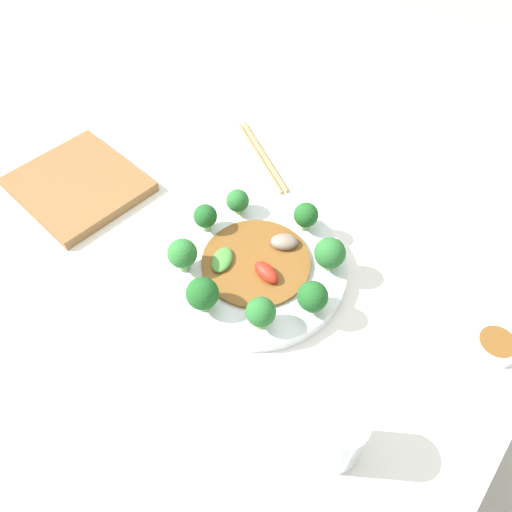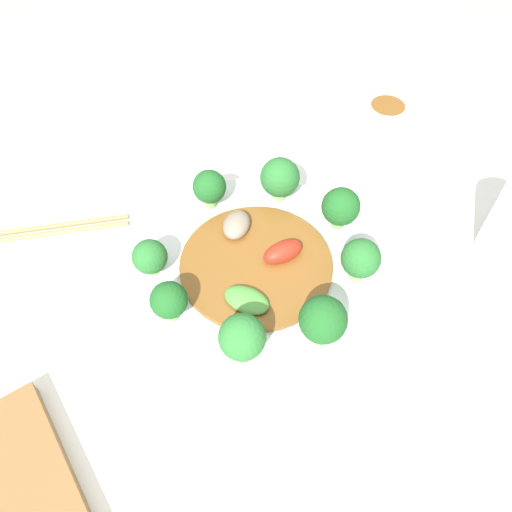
% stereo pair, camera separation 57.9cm
% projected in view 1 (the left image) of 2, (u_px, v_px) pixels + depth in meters
% --- Properties ---
extents(ground_plane, '(8.00, 8.00, 0.00)m').
position_uv_depth(ground_plane, '(250.00, 411.00, 1.48)').
color(ground_plane, '#B7B2A8').
extents(table, '(0.98, 0.71, 0.76)m').
position_uv_depth(table, '(248.00, 351.00, 1.18)').
color(table, silver).
rests_on(table, ground_plane).
extents(plate, '(0.30, 0.30, 0.02)m').
position_uv_depth(plate, '(256.00, 268.00, 0.84)').
color(plate, silver).
rests_on(plate, table).
extents(broccoli_southwest, '(0.05, 0.05, 0.06)m').
position_uv_depth(broccoli_southwest, '(330.00, 253.00, 0.80)').
color(broccoli_southwest, '#89B76B').
rests_on(broccoli_southwest, plate).
extents(broccoli_northeast, '(0.05, 0.05, 0.06)m').
position_uv_depth(broccoli_northeast, '(182.00, 254.00, 0.79)').
color(broccoli_northeast, '#70A356').
rests_on(broccoli_northeast, plate).
extents(broccoli_east, '(0.04, 0.04, 0.05)m').
position_uv_depth(broccoli_east, '(205.00, 216.00, 0.85)').
color(broccoli_east, '#89B76B').
rests_on(broccoli_east, plate).
extents(broccoli_south, '(0.04, 0.04, 0.06)m').
position_uv_depth(broccoli_south, '(306.00, 215.00, 0.85)').
color(broccoli_south, '#7AAD5B').
rests_on(broccoli_south, plate).
extents(broccoli_west, '(0.05, 0.05, 0.06)m').
position_uv_depth(broccoli_west, '(313.00, 297.00, 0.75)').
color(broccoli_west, '#70A356').
rests_on(broccoli_west, plate).
extents(broccoli_north, '(0.05, 0.05, 0.06)m').
position_uv_depth(broccoli_north, '(202.00, 294.00, 0.75)').
color(broccoli_north, '#7AAD5B').
rests_on(broccoli_north, plate).
extents(broccoli_southeast, '(0.04, 0.04, 0.05)m').
position_uv_depth(broccoli_southeast, '(238.00, 201.00, 0.88)').
color(broccoli_southeast, '#89B76B').
rests_on(broccoli_southeast, plate).
extents(broccoli_northwest, '(0.05, 0.05, 0.06)m').
position_uv_depth(broccoli_northwest, '(261.00, 313.00, 0.73)').
color(broccoli_northwest, '#89B76B').
rests_on(broccoli_northwest, plate).
extents(stirfry_center, '(0.18, 0.18, 0.03)m').
position_uv_depth(stirfry_center, '(257.00, 261.00, 0.82)').
color(stirfry_center, brown).
rests_on(stirfry_center, plate).
extents(drinking_glass, '(0.06, 0.06, 0.11)m').
position_uv_depth(drinking_glass, '(339.00, 437.00, 0.62)').
color(drinking_glass, silver).
rests_on(drinking_glass, table).
extents(chopsticks, '(0.21, 0.13, 0.01)m').
position_uv_depth(chopsticks, '(262.00, 156.00, 1.02)').
color(chopsticks, '#AD7F4C').
rests_on(chopsticks, table).
extents(sauce_dish, '(0.07, 0.07, 0.02)m').
position_uv_depth(sauce_dish, '(496.00, 344.00, 0.76)').
color(sauce_dish, silver).
rests_on(sauce_dish, table).
extents(cutting_board, '(0.25, 0.23, 0.02)m').
position_uv_depth(cutting_board, '(79.00, 185.00, 0.96)').
color(cutting_board, brown).
rests_on(cutting_board, table).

